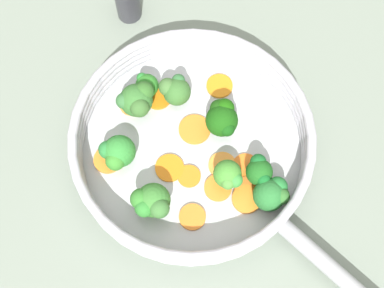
# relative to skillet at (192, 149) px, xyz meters

# --- Properties ---
(ground_plane) EXTENTS (4.00, 4.00, 0.00)m
(ground_plane) POSITION_rel_skillet_xyz_m (0.00, 0.00, -0.01)
(ground_plane) COLOR gray
(skillet) EXTENTS (0.32, 0.32, 0.01)m
(skillet) POSITION_rel_skillet_xyz_m (0.00, 0.00, 0.00)
(skillet) COLOR #B2B5B7
(skillet) RESTS_ON ground_plane
(skillet_rim_wall) EXTENTS (0.33, 0.33, 0.05)m
(skillet_rim_wall) POSITION_rel_skillet_xyz_m (0.00, 0.00, 0.03)
(skillet_rim_wall) COLOR #B3B1BC
(skillet_rim_wall) RESTS_ON skillet
(skillet_handle) EXTENTS (0.03, 0.18, 0.02)m
(skillet_handle) POSITION_rel_skillet_xyz_m (0.01, -0.25, 0.02)
(skillet_handle) COLOR #999B9E
(skillet_handle) RESTS_ON skillet
(skillet_rivet_left) EXTENTS (0.01, 0.01, 0.01)m
(skillet_rivet_left) POSITION_rel_skillet_xyz_m (-0.03, -0.15, 0.01)
(skillet_rivet_left) COLOR #B1B8B9
(skillet_rivet_left) RESTS_ON skillet
(skillet_rivet_right) EXTENTS (0.01, 0.01, 0.01)m
(skillet_rivet_right) POSITION_rel_skillet_xyz_m (0.04, -0.15, 0.01)
(skillet_rivet_right) COLOR #AEB7BA
(skillet_rivet_right) RESTS_ON skillet
(carrot_slice_0) EXTENTS (0.05, 0.05, 0.00)m
(carrot_slice_0) POSITION_rel_skillet_xyz_m (-0.07, -0.07, 0.01)
(carrot_slice_0) COLOR orange
(carrot_slice_0) RESTS_ON skillet
(carrot_slice_1) EXTENTS (0.04, 0.04, 0.00)m
(carrot_slice_1) POSITION_rel_skillet_xyz_m (-0.03, -0.03, 0.01)
(carrot_slice_1) COLOR orange
(carrot_slice_1) RESTS_ON skillet
(carrot_slice_2) EXTENTS (0.05, 0.05, 0.00)m
(carrot_slice_2) POSITION_rel_skillet_xyz_m (0.03, -0.07, 0.01)
(carrot_slice_2) COLOR orange
(carrot_slice_2) RESTS_ON skillet
(carrot_slice_3) EXTENTS (0.05, 0.05, 0.00)m
(carrot_slice_3) POSITION_rel_skillet_xyz_m (-0.04, -0.00, 0.01)
(carrot_slice_3) COLOR orange
(carrot_slice_3) RESTS_ON skillet
(carrot_slice_4) EXTENTS (0.05, 0.05, 0.00)m
(carrot_slice_4) POSITION_rel_skillet_xyz_m (-0.02, -0.07, 0.01)
(carrot_slice_4) COLOR orange
(carrot_slice_4) RESTS_ON skillet
(carrot_slice_5) EXTENTS (0.06, 0.06, 0.00)m
(carrot_slice_5) POSITION_rel_skillet_xyz_m (0.02, 0.02, 0.01)
(carrot_slice_5) COLOR orange
(carrot_slice_5) RESTS_ON skillet
(carrot_slice_6) EXTENTS (0.04, 0.04, 0.00)m
(carrot_slice_6) POSITION_rel_skillet_xyz_m (-0.02, 0.11, 0.01)
(carrot_slice_6) COLOR orange
(carrot_slice_6) RESTS_ON skillet
(carrot_slice_7) EXTENTS (0.05, 0.05, 0.01)m
(carrot_slice_7) POSITION_rel_skillet_xyz_m (0.01, -0.10, 0.01)
(carrot_slice_7) COLOR orange
(carrot_slice_7) RESTS_ON skillet
(carrot_slice_8) EXTENTS (0.05, 0.05, 0.01)m
(carrot_slice_8) POSITION_rel_skillet_xyz_m (0.02, 0.09, 0.01)
(carrot_slice_8) COLOR orange
(carrot_slice_8) RESTS_ON skillet
(carrot_slice_9) EXTENTS (0.04, 0.04, 0.00)m
(carrot_slice_9) POSITION_rel_skillet_xyz_m (0.10, 0.04, 0.01)
(carrot_slice_9) COLOR orange
(carrot_slice_9) RESTS_ON skillet
(carrot_slice_10) EXTENTS (0.06, 0.06, 0.00)m
(carrot_slice_10) POSITION_rel_skillet_xyz_m (0.01, -0.05, 0.01)
(carrot_slice_10) COLOR orange
(carrot_slice_10) RESTS_ON skillet
(carrot_slice_11) EXTENTS (0.05, 0.05, 0.01)m
(carrot_slice_11) POSITION_rel_skillet_xyz_m (-0.00, -0.11, 0.01)
(carrot_slice_11) COLOR orange
(carrot_slice_11) RESTS_ON skillet
(carrot_slice_12) EXTENTS (0.06, 0.06, 0.01)m
(carrot_slice_12) POSITION_rel_skillet_xyz_m (-0.10, 0.07, 0.01)
(carrot_slice_12) COLOR orange
(carrot_slice_12) RESTS_ON skillet
(broccoli_floret_0) EXTENTS (0.04, 0.04, 0.05)m
(broccoli_floret_0) POSITION_rel_skillet_xyz_m (-0.00, -0.07, 0.04)
(broccoli_floret_0) COLOR #75A15B
(broccoli_floret_0) RESTS_ON skillet
(broccoli_floret_1) EXTENTS (0.04, 0.05, 0.04)m
(broccoli_floret_1) POSITION_rel_skillet_xyz_m (0.04, 0.07, 0.03)
(broccoli_floret_1) COLOR #6E9B5C
(broccoli_floret_1) RESTS_ON skillet
(broccoli_floret_2) EXTENTS (0.05, 0.05, 0.05)m
(broccoli_floret_2) POSITION_rel_skillet_xyz_m (0.05, -0.01, 0.04)
(broccoli_floret_2) COLOR #87AB65
(broccoli_floret_2) RESTS_ON skillet
(broccoli_floret_3) EXTENTS (0.05, 0.05, 0.05)m
(broccoli_floret_3) POSITION_rel_skillet_xyz_m (-0.08, 0.06, 0.03)
(broccoli_floret_3) COLOR #8EB363
(broccoli_floret_3) RESTS_ON skillet
(broccoli_floret_4) EXTENTS (0.05, 0.05, 0.06)m
(broccoli_floret_4) POSITION_rel_skillet_xyz_m (-0.10, -0.03, 0.04)
(broccoli_floret_4) COLOR #73A05C
(broccoli_floret_4) RESTS_ON skillet
(broccoli_floret_5) EXTENTS (0.04, 0.04, 0.05)m
(broccoli_floret_5) POSITION_rel_skillet_xyz_m (0.03, -0.09, 0.04)
(broccoli_floret_5) COLOR olive
(broccoli_floret_5) RESTS_ON skillet
(broccoli_floret_6) EXTENTS (0.05, 0.05, 0.05)m
(broccoli_floret_6) POSITION_rel_skillet_xyz_m (0.02, -0.13, 0.03)
(broccoli_floret_6) COLOR #74A25F
(broccoli_floret_6) RESTS_ON skillet
(broccoli_floret_7) EXTENTS (0.03, 0.04, 0.04)m
(broccoli_floret_7) POSITION_rel_skillet_xyz_m (0.01, 0.11, 0.03)
(broccoli_floret_7) COLOR #6D995B
(broccoli_floret_7) RESTS_ON skillet
(broccoli_floret_8) EXTENTS (0.06, 0.05, 0.06)m
(broccoli_floret_8) POSITION_rel_skillet_xyz_m (-0.01, 0.09, 0.04)
(broccoli_floret_8) COLOR #60934F
(broccoli_floret_8) RESTS_ON skillet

